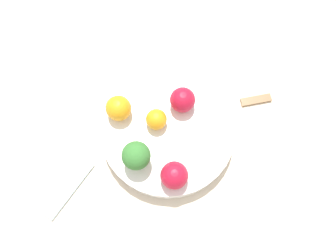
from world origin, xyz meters
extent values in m
plane|color=gray|center=(0.00, 0.00, 0.00)|extent=(6.00, 6.00, 0.00)
cube|color=beige|center=(0.00, 0.00, 0.01)|extent=(1.20, 1.20, 0.02)
cylinder|color=white|center=(0.00, 0.00, 0.04)|extent=(0.25, 0.25, 0.04)
cylinder|color=#99C17A|center=(0.01, -0.08, 0.06)|extent=(0.02, 0.02, 0.02)
sphere|color=#387A33|center=(0.01, -0.08, 0.09)|extent=(0.05, 0.05, 0.05)
sphere|color=#B7142D|center=(-0.01, 0.05, 0.08)|extent=(0.05, 0.05, 0.05)
sphere|color=#B7142D|center=(0.07, -0.06, 0.08)|extent=(0.05, 0.05, 0.05)
sphere|color=orange|center=(-0.08, -0.04, 0.08)|extent=(0.05, 0.05, 0.05)
sphere|color=orange|center=(-0.02, -0.01, 0.07)|extent=(0.04, 0.04, 0.04)
cube|color=silver|center=(-0.09, -0.21, 0.02)|extent=(0.13, 0.14, 0.01)
cube|color=olive|center=(0.07, 0.17, 0.02)|extent=(0.05, 0.06, 0.01)
camera|label=1|loc=(0.13, -0.13, 0.62)|focal=35.00mm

